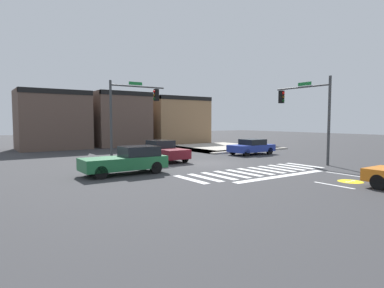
% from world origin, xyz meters
% --- Properties ---
extents(ground_plane, '(120.00, 120.00, 0.00)m').
position_xyz_m(ground_plane, '(0.00, 0.00, 0.00)').
color(ground_plane, '#353538').
extents(crosswalk_near, '(9.65, 2.85, 0.01)m').
position_xyz_m(crosswalk_near, '(0.00, -4.50, 0.00)').
color(crosswalk_near, silver).
rests_on(crosswalk_near, ground_plane).
extents(bike_detector_marking, '(1.19, 1.19, 0.01)m').
position_xyz_m(bike_detector_marking, '(1.54, -9.43, 0.00)').
color(bike_detector_marking, yellow).
rests_on(bike_detector_marking, ground_plane).
extents(curb_corner_northeast, '(10.00, 10.60, 0.15)m').
position_xyz_m(curb_corner_northeast, '(8.49, 9.42, 0.07)').
color(curb_corner_northeast, '#B2AA9E').
rests_on(curb_corner_northeast, ground_plane).
extents(storefront_row, '(22.76, 6.53, 6.33)m').
position_xyz_m(storefront_row, '(1.94, 18.99, 3.12)').
color(storefront_row, brown).
rests_on(storefront_row, ground_plane).
extents(traffic_signal_northwest, '(4.53, 0.32, 5.96)m').
position_xyz_m(traffic_signal_northwest, '(-3.55, 5.06, 4.14)').
color(traffic_signal_northwest, '#383A3D').
rests_on(traffic_signal_northwest, ground_plane).
extents(traffic_signal_southeast, '(0.32, 4.48, 5.95)m').
position_xyz_m(traffic_signal_southeast, '(5.92, -3.71, 4.02)').
color(traffic_signal_southeast, '#383A3D').
rests_on(traffic_signal_southeast, ground_plane).
extents(car_green, '(4.66, 1.84, 1.54)m').
position_xyz_m(car_green, '(-6.56, -1.07, 0.77)').
color(car_green, '#1E6638').
rests_on(car_green, ground_plane).
extents(car_blue, '(4.15, 1.94, 1.37)m').
position_xyz_m(car_blue, '(6.76, 2.54, 0.69)').
color(car_blue, '#23389E').
rests_on(car_blue, ground_plane).
extents(car_maroon, '(1.83, 4.20, 1.52)m').
position_xyz_m(car_maroon, '(-1.89, 2.98, 0.75)').
color(car_maroon, maroon).
rests_on(car_maroon, ground_plane).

